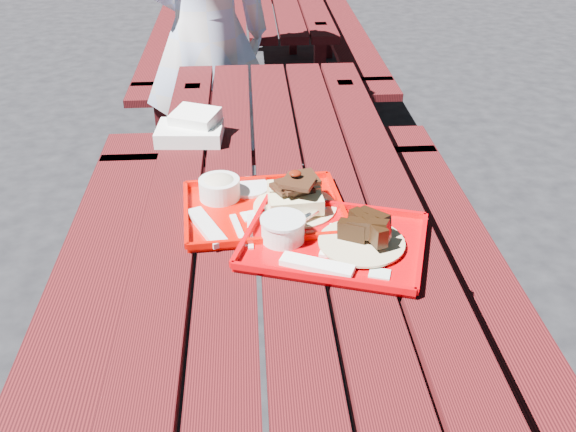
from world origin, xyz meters
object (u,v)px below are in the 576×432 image
Objects in this scene: picnic_table_near at (284,267)px; far_tray at (331,240)px; near_tray at (263,199)px; person at (205,35)px; picnic_table_far at (258,15)px.

far_tray is (0.10, -0.19, 0.21)m from picnic_table_near.
near_tray is 0.26× the size of person.
near_tray is at bearing 179.54° from picnic_table_near.
far_tray is 0.30× the size of person.
near_tray is at bearing -91.15° from picnic_table_far.
near_tray is at bearing 87.08° from person.
picnic_table_far is 2.81m from near_tray.
picnic_table_near is 1.00× the size of picnic_table_far.
picnic_table_near is at bearing -0.46° from near_tray.
picnic_table_near is at bearing 118.39° from far_tray.
person is (-0.26, 1.40, 0.26)m from picnic_table_near.
far_tray reaches higher than picnic_table_near.
picnic_table_far is 1.46× the size of person.
picnic_table_far is at bearing 88.85° from near_tray.
far_tray is at bearing 91.58° from person.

